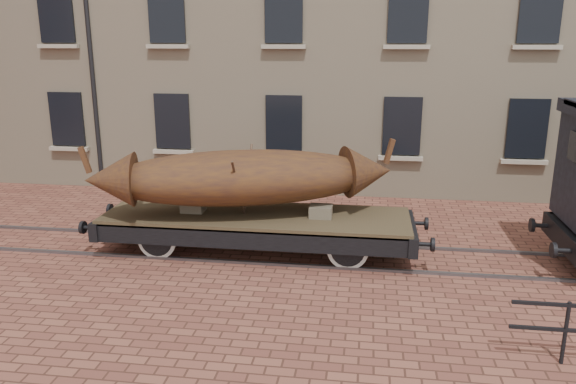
# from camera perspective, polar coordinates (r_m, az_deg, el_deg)

# --- Properties ---
(ground) EXTENTS (90.00, 90.00, 0.00)m
(ground) POSITION_cam_1_polar(r_m,az_deg,el_deg) (12.61, 7.58, -6.60)
(ground) COLOR brown
(rail_track) EXTENTS (30.00, 1.52, 0.06)m
(rail_track) POSITION_cam_1_polar(r_m,az_deg,el_deg) (12.60, 7.58, -6.48)
(rail_track) COLOR #59595E
(rail_track) RESTS_ON ground
(flatcar_wagon) EXTENTS (7.66, 2.08, 1.16)m
(flatcar_wagon) POSITION_cam_1_polar(r_m,az_deg,el_deg) (12.59, -3.23, -3.03)
(flatcar_wagon) COLOR #433521
(flatcar_wagon) RESTS_ON ground
(iron_boat) EXTENTS (6.77, 3.45, 1.63)m
(iron_boat) POSITION_cam_1_polar(r_m,az_deg,el_deg) (12.36, -4.58, 1.52)
(iron_boat) COLOR #5A3515
(iron_boat) RESTS_ON flatcar_wagon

